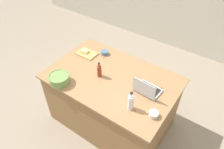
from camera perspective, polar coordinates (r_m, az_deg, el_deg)
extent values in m
plane|color=gray|center=(3.45, 0.00, -11.81)|extent=(12.00, 12.00, 0.00)
cube|color=olive|center=(3.11, 0.00, -7.07)|extent=(1.64, 1.06, 0.87)
cube|color=#9E754C|center=(2.79, 0.00, -0.99)|extent=(1.70, 1.12, 0.03)
cube|color=#B7B7BC|center=(2.65, 9.62, -4.03)|extent=(0.32, 0.24, 0.02)
cube|color=black|center=(2.64, 9.76, -3.75)|extent=(0.28, 0.17, 0.00)
cube|color=#B7B7BC|center=(2.50, 8.52, -3.78)|extent=(0.30, 0.03, 0.20)
cube|color=#333842|center=(2.50, 8.60, -3.70)|extent=(0.27, 0.02, 0.18)
cylinder|color=#72934C|center=(2.76, -13.94, -1.23)|extent=(0.25, 0.25, 0.11)
cylinder|color=black|center=(2.75, -13.95, -1.15)|extent=(0.21, 0.21, 0.09)
torus|color=#72934C|center=(2.72, -14.12, -0.40)|extent=(0.26, 0.26, 0.02)
cylinder|color=maroon|center=(2.75, -3.42, 0.88)|extent=(0.06, 0.06, 0.16)
cylinder|color=maroon|center=(2.69, -3.50, 2.52)|extent=(0.02, 0.02, 0.04)
cylinder|color=black|center=(2.67, -3.53, 2.99)|extent=(0.03, 0.03, 0.01)
cylinder|color=white|center=(2.36, 5.05, -7.54)|extent=(0.07, 0.07, 0.19)
cylinder|color=white|center=(2.27, 5.24, -5.53)|extent=(0.03, 0.03, 0.05)
cylinder|color=black|center=(2.25, 5.29, -4.97)|extent=(0.03, 0.03, 0.01)
cube|color=tan|center=(3.19, -6.74, 5.62)|extent=(0.29, 0.21, 0.02)
cube|color=#F4E58C|center=(3.19, -7.62, 6.06)|extent=(0.11, 0.05, 0.04)
cube|color=#F4E58C|center=(3.22, -7.13, 6.47)|extent=(0.11, 0.04, 0.04)
cylinder|color=slate|center=(3.16, -1.97, 5.90)|extent=(0.11, 0.11, 0.05)
cylinder|color=beige|center=(2.38, 11.11, -10.42)|extent=(0.11, 0.11, 0.05)
sphere|color=orange|center=(2.41, 6.24, -9.45)|extent=(0.02, 0.02, 0.02)
sphere|color=red|center=(2.70, 13.07, -3.50)|extent=(0.02, 0.02, 0.02)
sphere|color=orange|center=(3.11, -2.30, 4.74)|extent=(0.02, 0.02, 0.02)
sphere|color=#CC3399|center=(2.85, -11.91, -0.28)|extent=(0.02, 0.02, 0.02)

